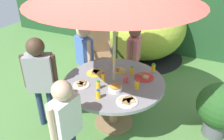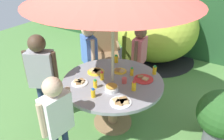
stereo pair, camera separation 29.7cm
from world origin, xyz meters
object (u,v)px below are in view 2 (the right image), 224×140
at_px(cup_near, 124,80).
at_px(juice_bottle_back_edge, 95,84).
at_px(plate_near_left, 143,79).
at_px(juice_bottle_spot_a, 155,70).
at_px(garden_table, 113,89).
at_px(child_in_pink_shirt, 139,51).
at_px(child_in_grey_shirt, 41,69).
at_px(snack_bowl, 111,88).
at_px(juice_bottle_mid_right, 93,93).
at_px(dome_tent, 156,28).
at_px(juice_bottle_front_edge, 134,86).
at_px(juice_bottle_center_back, 116,59).
at_px(child_in_blue_shirt, 89,50).
at_px(plate_near_right, 79,82).
at_px(plate_far_left, 120,71).
at_px(plate_mid_left, 121,102).
at_px(potted_plant, 221,116).
at_px(wooden_chair, 106,48).
at_px(juice_bottle_center_front, 102,76).
at_px(juice_bottle_spot_b, 132,72).
at_px(plate_far_right, 96,71).
at_px(child_in_white_shirt, 56,114).

bearing_deg(cup_near, juice_bottle_back_edge, -130.63).
relative_size(plate_near_left, juice_bottle_spot_a, 2.04).
height_order(garden_table, child_in_pink_shirt, child_in_pink_shirt).
relative_size(child_in_grey_shirt, snack_bowl, 7.93).
bearing_deg(child_in_grey_shirt, juice_bottle_back_edge, -14.22).
distance_m(plate_near_left, juice_bottle_mid_right, 0.74).
bearing_deg(snack_bowl, dome_tent, 100.42).
distance_m(juice_bottle_spot_a, cup_near, 0.47).
bearing_deg(juice_bottle_front_edge, juice_bottle_center_back, 136.97).
bearing_deg(garden_table, child_in_blue_shirt, 147.16).
distance_m(plate_near_right, cup_near, 0.57).
distance_m(child_in_blue_shirt, plate_far_left, 0.74).
relative_size(dome_tent, plate_mid_left, 8.43).
bearing_deg(garden_table, juice_bottle_front_edge, -9.45).
bearing_deg(cup_near, potted_plant, 16.30).
xyz_separation_m(child_in_grey_shirt, cup_near, (0.99, 0.45, -0.09)).
distance_m(child_in_grey_shirt, juice_bottle_back_edge, 0.76).
bearing_deg(plate_mid_left, wooden_chair, 128.38).
distance_m(plate_near_right, juice_bottle_center_front, 0.30).
height_order(potted_plant, juice_bottle_front_edge, juice_bottle_front_edge).
xyz_separation_m(plate_mid_left, juice_bottle_center_front, (-0.45, 0.30, 0.04)).
bearing_deg(child_in_pink_shirt, child_in_blue_shirt, -57.94).
height_order(potted_plant, child_in_pink_shirt, child_in_pink_shirt).
distance_m(garden_table, wooden_chair, 1.39).
height_order(garden_table, juice_bottle_front_edge, juice_bottle_front_edge).
xyz_separation_m(juice_bottle_spot_a, juice_bottle_spot_b, (-0.24, -0.19, -0.00)).
distance_m(potted_plant, juice_bottle_center_back, 1.57).
distance_m(plate_far_left, plate_near_left, 0.37).
xyz_separation_m(plate_near_right, juice_bottle_front_edge, (0.65, 0.22, 0.05)).
relative_size(juice_bottle_mid_right, juice_bottle_spot_b, 0.99).
bearing_deg(plate_far_right, child_in_blue_shirt, 135.77).
xyz_separation_m(wooden_chair, plate_mid_left, (1.16, -1.46, 0.15)).
height_order(wooden_chair, juice_bottle_center_front, wooden_chair).
bearing_deg(juice_bottle_front_edge, child_in_grey_shirt, -162.55).
bearing_deg(juice_bottle_spot_a, juice_bottle_center_back, 177.51).
distance_m(plate_near_right, juice_bottle_front_edge, 0.69).
relative_size(potted_plant, plate_far_left, 4.07).
bearing_deg(child_in_pink_shirt, dome_tent, -174.46).
bearing_deg(garden_table, plate_mid_left, -47.49).
relative_size(child_in_white_shirt, juice_bottle_spot_a, 9.38).
relative_size(child_in_pink_shirt, plate_far_right, 4.94).
height_order(child_in_grey_shirt, plate_far_right, child_in_grey_shirt).
xyz_separation_m(child_in_white_shirt, juice_bottle_back_edge, (0.02, 0.64, 0.02)).
xyz_separation_m(wooden_chair, juice_bottle_back_edge, (0.74, -1.37, 0.19)).
height_order(juice_bottle_back_edge, cup_near, juice_bottle_back_edge).
xyz_separation_m(snack_bowl, plate_far_right, (-0.42, 0.27, -0.03)).
height_order(garden_table, juice_bottle_center_front, juice_bottle_center_front).
bearing_deg(plate_near_right, child_in_blue_shirt, 118.92).
xyz_separation_m(juice_bottle_mid_right, cup_near, (0.15, 0.46, -0.02)).
bearing_deg(juice_bottle_spot_b, juice_bottle_center_back, 149.75).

